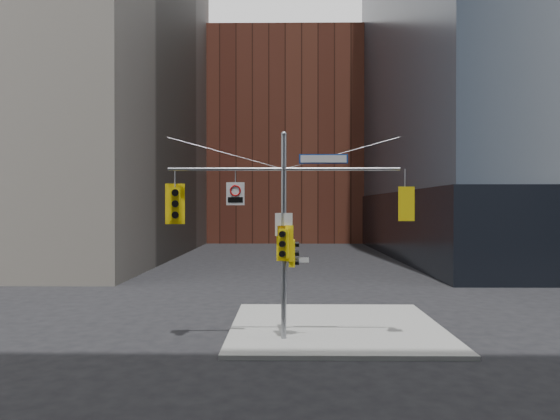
{
  "coord_description": "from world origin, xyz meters",
  "views": [
    {
      "loc": [
        0.07,
        -15.18,
        4.71
      ],
      "look_at": [
        -0.13,
        2.0,
        4.59
      ],
      "focal_mm": 32.0,
      "sensor_mm": 36.0,
      "label": 1
    }
  ],
  "objects_px": {
    "traffic_light_west_arm": "(175,204)",
    "regulatory_sign_arm": "(235,193)",
    "traffic_light_east_arm": "(405,204)",
    "street_sign_blade": "(323,159)",
    "signal_assembly": "(284,215)",
    "traffic_light_pole_front": "(284,244)",
    "traffic_light_pole_side": "(293,253)"
  },
  "relations": [
    {
      "from": "traffic_light_east_arm",
      "to": "traffic_light_pole_front",
      "type": "distance_m",
      "value": 4.39
    },
    {
      "from": "street_sign_blade",
      "to": "traffic_light_pole_side",
      "type": "bearing_deg",
      "value": 179.93
    },
    {
      "from": "traffic_light_west_arm",
      "to": "street_sign_blade",
      "type": "bearing_deg",
      "value": -12.97
    },
    {
      "from": "signal_assembly",
      "to": "regulatory_sign_arm",
      "type": "bearing_deg",
      "value": -179.31
    },
    {
      "from": "traffic_light_west_arm",
      "to": "regulatory_sign_arm",
      "type": "relative_size",
      "value": 1.8
    },
    {
      "from": "signal_assembly",
      "to": "street_sign_blade",
      "type": "height_order",
      "value": "signal_assembly"
    },
    {
      "from": "traffic_light_west_arm",
      "to": "traffic_light_east_arm",
      "type": "xyz_separation_m",
      "value": [
        7.93,
        -0.01,
        0.0
      ]
    },
    {
      "from": "signal_assembly",
      "to": "street_sign_blade",
      "type": "relative_size",
      "value": 4.76
    },
    {
      "from": "traffic_light_east_arm",
      "to": "regulatory_sign_arm",
      "type": "xyz_separation_m",
      "value": [
        -5.84,
        -0.02,
        0.38
      ]
    },
    {
      "from": "signal_assembly",
      "to": "traffic_light_pole_front",
      "type": "xyz_separation_m",
      "value": [
        0.0,
        -0.27,
        -0.97
      ]
    },
    {
      "from": "signal_assembly",
      "to": "regulatory_sign_arm",
      "type": "height_order",
      "value": "signal_assembly"
    },
    {
      "from": "traffic_light_west_arm",
      "to": "traffic_light_east_arm",
      "type": "bearing_deg",
      "value": -12.94
    },
    {
      "from": "traffic_light_pole_side",
      "to": "signal_assembly",
      "type": "bearing_deg",
      "value": 91.61
    },
    {
      "from": "traffic_light_pole_side",
      "to": "traffic_light_pole_front",
      "type": "height_order",
      "value": "traffic_light_pole_front"
    },
    {
      "from": "signal_assembly",
      "to": "street_sign_blade",
      "type": "bearing_deg",
      "value": 0.13
    },
    {
      "from": "traffic_light_pole_side",
      "to": "street_sign_blade",
      "type": "distance_m",
      "value": 3.42
    },
    {
      "from": "traffic_light_east_arm",
      "to": "street_sign_blade",
      "type": "xyz_separation_m",
      "value": [
        -2.8,
        0.0,
        1.55
      ]
    },
    {
      "from": "traffic_light_west_arm",
      "to": "traffic_light_east_arm",
      "type": "distance_m",
      "value": 7.93
    },
    {
      "from": "regulatory_sign_arm",
      "to": "traffic_light_pole_side",
      "type": "bearing_deg",
      "value": 4.91
    },
    {
      "from": "traffic_light_west_arm",
      "to": "street_sign_blade",
      "type": "xyz_separation_m",
      "value": [
        5.13,
        -0.01,
        1.55
      ]
    },
    {
      "from": "traffic_light_east_arm",
      "to": "traffic_light_pole_side",
      "type": "relative_size",
      "value": 1.26
    },
    {
      "from": "traffic_light_pole_side",
      "to": "traffic_light_pole_front",
      "type": "relative_size",
      "value": 0.75
    },
    {
      "from": "street_sign_blade",
      "to": "regulatory_sign_arm",
      "type": "bearing_deg",
      "value": -179.43
    },
    {
      "from": "street_sign_blade",
      "to": "regulatory_sign_arm",
      "type": "xyz_separation_m",
      "value": [
        -3.04,
        -0.02,
        -1.17
      ]
    },
    {
      "from": "street_sign_blade",
      "to": "traffic_light_pole_front",
      "type": "bearing_deg",
      "value": -168.69
    },
    {
      "from": "traffic_light_pole_side",
      "to": "regulatory_sign_arm",
      "type": "distance_m",
      "value": 2.88
    },
    {
      "from": "signal_assembly",
      "to": "traffic_light_pole_front",
      "type": "distance_m",
      "value": 1.0
    },
    {
      "from": "traffic_light_east_arm",
      "to": "regulatory_sign_arm",
      "type": "relative_size",
      "value": 1.49
    },
    {
      "from": "traffic_light_west_arm",
      "to": "street_sign_blade",
      "type": "distance_m",
      "value": 5.36
    },
    {
      "from": "traffic_light_pole_side",
      "to": "traffic_light_pole_front",
      "type": "xyz_separation_m",
      "value": [
        -0.32,
        -0.27,
        0.36
      ]
    },
    {
      "from": "traffic_light_pole_front",
      "to": "regulatory_sign_arm",
      "type": "xyz_separation_m",
      "value": [
        -1.67,
        0.25,
        1.73
      ]
    },
    {
      "from": "regulatory_sign_arm",
      "to": "traffic_light_pole_front",
      "type": "bearing_deg",
      "value": -4.27
    }
  ]
}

